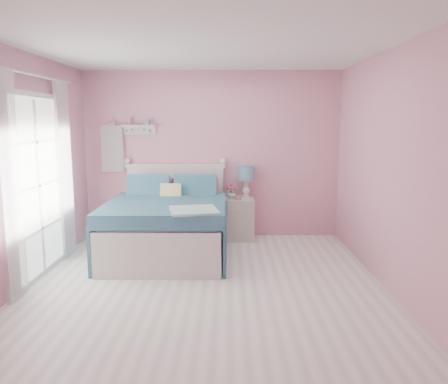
{
  "coord_description": "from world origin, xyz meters",
  "views": [
    {
      "loc": [
        0.26,
        -4.62,
        1.84
      ],
      "look_at": [
        0.2,
        1.2,
        0.88
      ],
      "focal_mm": 35.0,
      "sensor_mm": 36.0,
      "label": 1
    }
  ],
  "objects_px": {
    "vase": "(231,194)",
    "nightstand": "(240,219)",
    "table_lamp": "(246,176)",
    "teacup": "(238,197)",
    "bed": "(168,226)"
  },
  "relations": [
    {
      "from": "nightstand",
      "to": "bed",
      "type": "bearing_deg",
      "value": -142.63
    },
    {
      "from": "table_lamp",
      "to": "teacup",
      "type": "distance_m",
      "value": 0.39
    },
    {
      "from": "bed",
      "to": "table_lamp",
      "type": "xyz_separation_m",
      "value": [
        1.11,
        0.86,
        0.59
      ]
    },
    {
      "from": "vase",
      "to": "teacup",
      "type": "height_order",
      "value": "vase"
    },
    {
      "from": "bed",
      "to": "table_lamp",
      "type": "relative_size",
      "value": 4.08
    },
    {
      "from": "nightstand",
      "to": "teacup",
      "type": "xyz_separation_m",
      "value": [
        -0.03,
        -0.12,
        0.36
      ]
    },
    {
      "from": "bed",
      "to": "table_lamp",
      "type": "bearing_deg",
      "value": 37.49
    },
    {
      "from": "table_lamp",
      "to": "vase",
      "type": "xyz_separation_m",
      "value": [
        -0.23,
        -0.07,
        -0.28
      ]
    },
    {
      "from": "nightstand",
      "to": "vase",
      "type": "bearing_deg",
      "value": 174.19
    },
    {
      "from": "vase",
      "to": "nightstand",
      "type": "bearing_deg",
      "value": -5.81
    },
    {
      "from": "bed",
      "to": "vase",
      "type": "xyz_separation_m",
      "value": [
        0.88,
        0.78,
        0.31
      ]
    },
    {
      "from": "vase",
      "to": "bed",
      "type": "bearing_deg",
      "value": -138.26
    },
    {
      "from": "nightstand",
      "to": "teacup",
      "type": "bearing_deg",
      "value": -104.52
    },
    {
      "from": "bed",
      "to": "vase",
      "type": "distance_m",
      "value": 1.22
    },
    {
      "from": "table_lamp",
      "to": "vase",
      "type": "distance_m",
      "value": 0.37
    }
  ]
}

